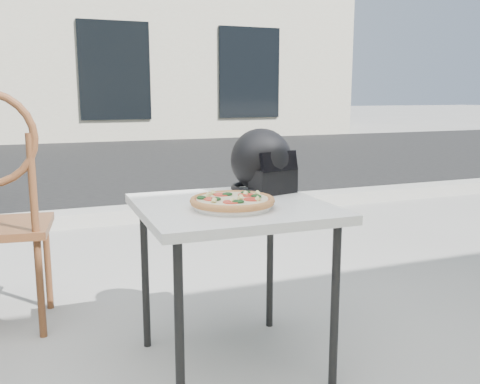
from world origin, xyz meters
name	(u,v)px	position (x,y,z in m)	size (l,w,h in m)	color
street_asphalt	(46,166)	(0.00, 7.00, 0.00)	(30.00, 8.00, 0.00)	black
curb	(62,219)	(0.00, 3.00, 0.06)	(30.00, 0.25, 0.12)	#ACABA1
building_across	(28,0)	(0.00, 13.99, 3.50)	(16.00, 6.06, 7.00)	beige
cafe_table_main	(232,219)	(0.50, 0.31, 0.61)	(0.72, 0.72, 0.67)	white
plate	(232,206)	(0.47, 0.23, 0.68)	(0.30, 0.30, 0.02)	white
pizza	(232,200)	(0.47, 0.23, 0.70)	(0.39, 0.39, 0.04)	#C38147
helmet	(262,164)	(0.72, 0.52, 0.79)	(0.32, 0.33, 0.27)	black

